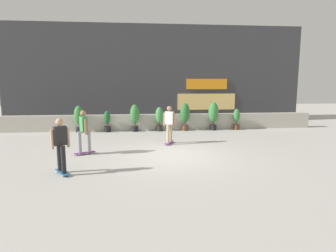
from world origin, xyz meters
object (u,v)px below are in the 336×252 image
potted_plant_2 (135,116)px  skater_far_left (169,123)px  potted_plant_1 (107,121)px  potted_plant_4 (185,115)px  potted_plant_3 (159,117)px  skater_mid_plaza (61,144)px  potted_plant_5 (213,114)px  potted_plant_6 (236,119)px  potted_plant_0 (79,117)px  skater_far_right (84,130)px

potted_plant_2 → skater_far_left: bearing=-66.0°
potted_plant_1 → potted_plant_4: bearing=0.0°
potted_plant_3 → skater_mid_plaza: (-3.50, -7.40, 0.17)m
skater_far_left → potted_plant_2: bearing=114.0°
potted_plant_4 → potted_plant_5: 1.65m
potted_plant_3 → potted_plant_4: size_ratio=0.87×
potted_plant_6 → potted_plant_4: bearing=180.0°
potted_plant_1 → potted_plant_2: bearing=0.0°
potted_plant_0 → potted_plant_6: bearing=0.0°
potted_plant_3 → skater_far_left: bearing=-87.0°
potted_plant_5 → skater_far_right: (-6.35, -5.02, -0.00)m
skater_mid_plaza → skater_far_left: (3.68, 3.93, 0.00)m
potted_plant_5 → skater_far_left: size_ratio=0.95×
potted_plant_3 → skater_far_right: (-3.25, -5.02, 0.17)m
potted_plant_2 → potted_plant_1: bearing=180.0°
potted_plant_3 → potted_plant_4: potted_plant_4 is taller
potted_plant_1 → potted_plant_3: (2.89, 0.00, 0.16)m
potted_plant_3 → skater_mid_plaza: size_ratio=0.80×
potted_plant_3 → skater_far_right: 5.98m
potted_plant_6 → skater_far_left: (-4.29, -3.47, 0.29)m
potted_plant_2 → skater_far_right: 5.36m
potted_plant_1 → potted_plant_2: potted_plant_2 is taller
potted_plant_2 → skater_mid_plaza: skater_mid_plaza is taller
skater_mid_plaza → potted_plant_2: bearing=74.0°
potted_plant_2 → skater_mid_plaza: (-2.13, -7.40, 0.06)m
potted_plant_4 → skater_far_right: 6.88m
potted_plant_0 → potted_plant_6: size_ratio=1.21×
potted_plant_6 → potted_plant_3: bearing=180.0°
potted_plant_2 → potted_plant_5: bearing=0.0°
potted_plant_5 → skater_mid_plaza: bearing=-131.7°
potted_plant_1 → skater_far_right: skater_far_right is taller
potted_plant_0 → skater_mid_plaza: 7.46m
potted_plant_1 → potted_plant_6: bearing=0.0°
potted_plant_2 → potted_plant_5: (4.47, 0.00, 0.07)m
potted_plant_1 → potted_plant_3: bearing=0.0°
potted_plant_0 → potted_plant_1: bearing=0.0°
potted_plant_2 → potted_plant_3: 1.37m
potted_plant_2 → skater_far_left: 3.80m
skater_far_right → potted_plant_4: bearing=46.9°
potted_plant_6 → skater_mid_plaza: 10.88m
skater_mid_plaza → skater_far_right: bearing=84.0°
potted_plant_0 → potted_plant_5: (7.51, 0.00, 0.09)m
skater_far_right → skater_far_left: size_ratio=1.00×
potted_plant_6 → skater_mid_plaza: bearing=-137.1°
potted_plant_6 → skater_far_right: (-7.72, -5.02, 0.29)m
potted_plant_3 → potted_plant_1: bearing=180.0°
potted_plant_1 → potted_plant_5: size_ratio=0.73×
potted_plant_0 → potted_plant_1: 1.54m
skater_mid_plaza → skater_far_left: bearing=46.9°
potted_plant_3 → skater_far_right: bearing=-122.9°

